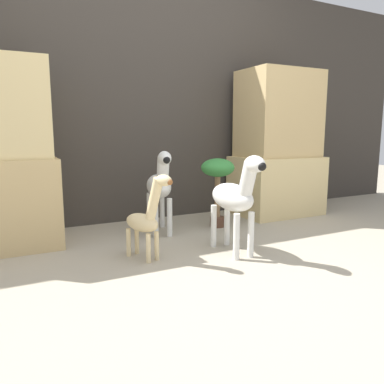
{
  "coord_description": "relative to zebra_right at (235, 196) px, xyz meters",
  "views": [
    {
      "loc": [
        -1.17,
        -1.61,
        0.81
      ],
      "look_at": [
        0.05,
        0.8,
        0.37
      ],
      "focal_mm": 35.0,
      "sensor_mm": 36.0,
      "label": 1
    }
  ],
  "objects": [
    {
      "name": "ground_plane",
      "position": [
        -0.18,
        -0.42,
        -0.39
      ],
      "size": [
        14.0,
        14.0,
        0.0
      ],
      "primitive_type": "plane",
      "color": "#9E937F"
    },
    {
      "name": "wall_back",
      "position": [
        -0.18,
        1.25,
        0.71
      ],
      "size": [
        6.4,
        0.08,
        2.2
      ],
      "color": "#38332D",
      "rests_on": "ground_plane"
    },
    {
      "name": "rock_pillar_right",
      "position": [
        1.05,
        0.87,
        0.26
      ],
      "size": [
        0.8,
        0.57,
        1.38
      ],
      "color": "#DBC184",
      "rests_on": "ground_plane"
    },
    {
      "name": "zebra_right",
      "position": [
        0.0,
        0.0,
        0.0
      ],
      "size": [
        0.19,
        0.57,
        0.67
      ],
      "color": "silver",
      "rests_on": "ground_plane"
    },
    {
      "name": "zebra_left",
      "position": [
        -0.26,
        0.69,
        0.0
      ],
      "size": [
        0.26,
        0.57,
        0.67
      ],
      "color": "silver",
      "rests_on": "ground_plane"
    },
    {
      "name": "giraffe_figurine",
      "position": [
        -0.57,
        0.15,
        -0.11
      ],
      "size": [
        0.23,
        0.41,
        0.56
      ],
      "color": "beige",
      "rests_on": "ground_plane"
    },
    {
      "name": "potted_palm_front",
      "position": [
        0.26,
        0.67,
        0.06
      ],
      "size": [
        0.28,
        0.28,
        0.59
      ],
      "color": "#513323",
      "rests_on": "ground_plane"
    }
  ]
}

